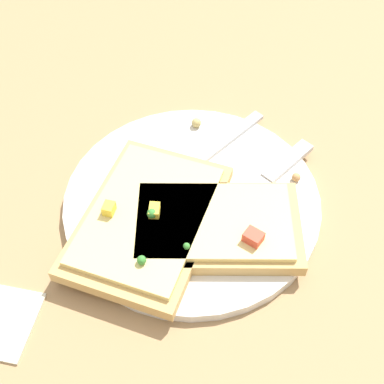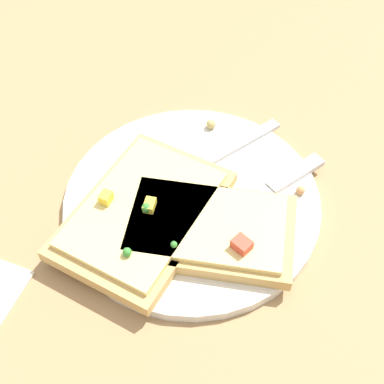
{
  "view_description": "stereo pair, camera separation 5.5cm",
  "coord_description": "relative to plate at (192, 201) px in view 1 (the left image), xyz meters",
  "views": [
    {
      "loc": [
        -0.07,
        0.34,
        0.45
      ],
      "look_at": [
        0.0,
        0.0,
        0.02
      ],
      "focal_mm": 50.0,
      "sensor_mm": 36.0,
      "label": 1
    },
    {
      "loc": [
        -0.12,
        0.32,
        0.45
      ],
      "look_at": [
        0.0,
        0.0,
        0.02
      ],
      "focal_mm": 50.0,
      "sensor_mm": 36.0,
      "label": 2
    }
  ],
  "objects": [
    {
      "name": "fork",
      "position": [
        0.01,
        -0.04,
        0.01
      ],
      "size": [
        0.13,
        0.18,
        0.01
      ],
      "rotation": [
        0.0,
        0.0,
        7.28
      ],
      "color": "#B7B7BC",
      "rests_on": "plate"
    },
    {
      "name": "ground_plane",
      "position": [
        0.0,
        0.0,
        -0.01
      ],
      "size": [
        4.0,
        4.0,
        0.0
      ],
      "primitive_type": "plane",
      "color": "#9E7A51"
    },
    {
      "name": "pizza_slice_corner",
      "position": [
        -0.03,
        0.04,
        0.02
      ],
      "size": [
        0.19,
        0.13,
        0.03
      ],
      "rotation": [
        0.0,
        0.0,
        3.34
      ],
      "color": "tan",
      "rests_on": "plate"
    },
    {
      "name": "knife",
      "position": [
        -0.07,
        -0.03,
        0.01
      ],
      "size": [
        0.12,
        0.17,
        0.01
      ],
      "rotation": [
        0.0,
        0.0,
        7.28
      ],
      "color": "#B7B7BC",
      "rests_on": "plate"
    },
    {
      "name": "plate",
      "position": [
        0.0,
        0.0,
        0.0
      ],
      "size": [
        0.27,
        0.27,
        0.01
      ],
      "color": "silver",
      "rests_on": "ground"
    },
    {
      "name": "pizza_slice_main",
      "position": [
        0.04,
        0.04,
        0.02
      ],
      "size": [
        0.15,
        0.2,
        0.03
      ],
      "rotation": [
        0.0,
        0.0,
        1.43
      ],
      "color": "tan",
      "rests_on": "plate"
    },
    {
      "name": "crumb_scatter",
      "position": [
        -0.03,
        -0.08,
        0.01
      ],
      "size": [
        0.15,
        0.16,
        0.01
      ],
      "color": "tan",
      "rests_on": "plate"
    }
  ]
}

